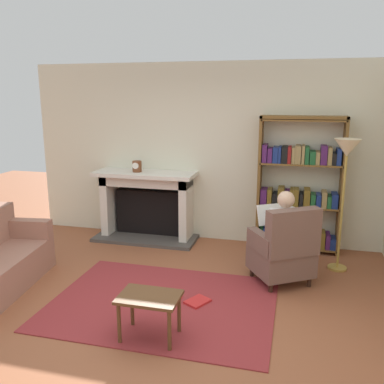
{
  "coord_description": "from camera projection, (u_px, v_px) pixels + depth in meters",
  "views": [
    {
      "loc": [
        1.32,
        -3.59,
        2.2
      ],
      "look_at": [
        0.1,
        1.2,
        1.05
      ],
      "focal_mm": 38.53,
      "sensor_mm": 36.0,
      "label": 1
    }
  ],
  "objects": [
    {
      "name": "ground",
      "position": [
        154.0,
        317.0,
        4.21
      ],
      "size": [
        14.0,
        14.0,
        0.0
      ],
      "primitive_type": "plane",
      "color": "#955334"
    },
    {
      "name": "scattered_books",
      "position": [
        184.0,
        300.0,
        4.5
      ],
      "size": [
        0.58,
        0.33,
        0.02
      ],
      "color": "red",
      "rests_on": "area_rug"
    },
    {
      "name": "back_wall",
      "position": [
        207.0,
        153.0,
        6.31
      ],
      "size": [
        5.6,
        0.1,
        2.7
      ],
      "primitive_type": "cube",
      "color": "beige",
      "rests_on": "ground"
    },
    {
      "name": "bookshelf",
      "position": [
        299.0,
        188.0,
        5.87
      ],
      "size": [
        1.17,
        0.32,
        1.94
      ],
      "color": "brown",
      "rests_on": "ground"
    },
    {
      "name": "side_table",
      "position": [
        149.0,
        302.0,
        3.77
      ],
      "size": [
        0.56,
        0.39,
        0.43
      ],
      "color": "brown",
      "rests_on": "ground"
    },
    {
      "name": "floor_lamp",
      "position": [
        346.0,
        160.0,
        5.06
      ],
      "size": [
        0.32,
        0.32,
        1.7
      ],
      "color": "#B7933F",
      "rests_on": "ground"
    },
    {
      "name": "mantel_clock",
      "position": [
        137.0,
        166.0,
        6.26
      ],
      "size": [
        0.14,
        0.14,
        0.17
      ],
      "color": "brown",
      "rests_on": "fireplace"
    },
    {
      "name": "seated_reader",
      "position": [
        280.0,
        231.0,
        4.94
      ],
      "size": [
        0.55,
        0.59,
        1.14
      ],
      "rotation": [
        0.0,
        0.0,
        3.71
      ],
      "color": "silver",
      "rests_on": "ground"
    },
    {
      "name": "area_rug",
      "position": [
        163.0,
        303.0,
        4.49
      ],
      "size": [
        2.4,
        1.8,
        0.01
      ],
      "primitive_type": "cube",
      "color": "maroon",
      "rests_on": "ground"
    },
    {
      "name": "fireplace",
      "position": [
        147.0,
        203.0,
        6.46
      ],
      "size": [
        1.59,
        0.64,
        1.08
      ],
      "color": "#4C4742",
      "rests_on": "ground"
    },
    {
      "name": "armchair_reading",
      "position": [
        284.0,
        250.0,
        4.87
      ],
      "size": [
        0.87,
        0.87,
        0.97
      ],
      "rotation": [
        0.0,
        0.0,
        3.71
      ],
      "color": "#331E14",
      "rests_on": "ground"
    }
  ]
}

